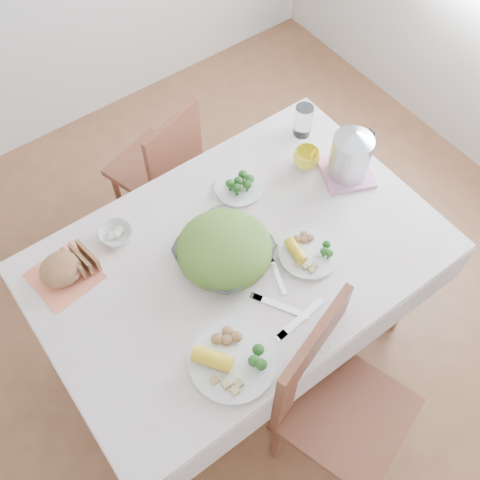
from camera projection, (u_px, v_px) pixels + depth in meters
floor at (239, 337)px, 2.74m from camera, size 3.60×3.60×0.00m
dining_table at (239, 302)px, 2.42m from camera, size 1.40×0.90×0.75m
tablecloth at (239, 256)px, 2.11m from camera, size 1.50×1.00×0.01m
chair_near at (347, 413)px, 2.07m from camera, size 0.54×0.54×0.95m
chair_far at (152, 158)px, 2.76m from camera, size 0.46×0.46×0.82m
salad_bowl at (225, 253)px, 2.06m from camera, size 0.39×0.39×0.08m
dinner_plate_left at (233, 362)px, 1.86m from camera, size 0.36×0.36×0.02m
dinner_plate_right at (308, 254)px, 2.09m from camera, size 0.31×0.31×0.02m
broccoli_plate at (238, 188)px, 2.26m from camera, size 0.22×0.22×0.02m
napkin at (65, 276)px, 2.05m from camera, size 0.25×0.25×0.00m
bread_loaf at (60, 268)px, 2.00m from camera, size 0.20×0.19×0.09m
fruit_bowl at (116, 234)px, 2.13m from camera, size 0.13×0.13×0.04m
yellow_mug at (306, 158)px, 2.31m from camera, size 0.14×0.14×0.09m
glass_tumbler at (303, 122)px, 2.39m from camera, size 0.08×0.08×0.15m
pink_tray at (346, 172)px, 2.31m from camera, size 0.26×0.26×0.02m
electric_kettle at (351, 154)px, 2.22m from camera, size 0.18×0.18×0.23m
fork_left at (281, 306)px, 1.98m from camera, size 0.13×0.19×0.00m
fork_right at (277, 275)px, 2.05m from camera, size 0.07×0.16×0.00m
knife at (301, 318)px, 1.96m from camera, size 0.22×0.05×0.00m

